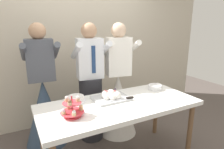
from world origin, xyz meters
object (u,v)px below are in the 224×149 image
at_px(dessert_table, 120,109).
at_px(person_groom, 91,90).
at_px(cupcake_stand, 72,109).
at_px(main_cake_tray, 111,96).
at_px(person_bride, 118,97).
at_px(person_guest, 44,104).
at_px(plate_stack, 155,87).
at_px(round_cake, 76,99).

distance_m(dessert_table, person_groom, 0.66).
distance_m(cupcake_stand, main_cake_tray, 0.57).
xyz_separation_m(person_groom, person_bride, (0.41, -0.05, -0.16)).
distance_m(main_cake_tray, person_bride, 0.63).
height_order(cupcake_stand, person_guest, person_guest).
bearing_deg(main_cake_tray, plate_stack, 3.23).
relative_size(round_cake, person_bride, 0.14).
bearing_deg(person_guest, round_cake, -62.77).
bearing_deg(main_cake_tray, person_guest, 134.12).
bearing_deg(cupcake_stand, dessert_table, 7.37).
height_order(plate_stack, person_bride, person_bride).
bearing_deg(plate_stack, main_cake_tray, -176.77).
relative_size(cupcake_stand, main_cake_tray, 0.53).
distance_m(dessert_table, cupcake_stand, 0.59).
xyz_separation_m(main_cake_tray, round_cake, (-0.38, 0.14, -0.01)).
xyz_separation_m(round_cake, person_bride, (0.74, 0.32, -0.22)).
bearing_deg(main_cake_tray, cupcake_stand, -158.27).
bearing_deg(main_cake_tray, round_cake, 159.79).
bearing_deg(dessert_table, round_cake, 146.46).
xyz_separation_m(person_bride, person_guest, (-1.02, 0.22, 0.00)).
relative_size(dessert_table, round_cake, 7.50).
relative_size(round_cake, person_groom, 0.14).
bearing_deg(plate_stack, person_groom, 147.58).
bearing_deg(person_groom, person_bride, -6.54).
bearing_deg(round_cake, plate_stack, -5.47).
bearing_deg(person_groom, plate_stack, -32.42).
xyz_separation_m(person_groom, person_guest, (-0.61, 0.17, -0.16)).
bearing_deg(dessert_table, person_bride, 61.89).
bearing_deg(person_bride, dessert_table, -118.11).
height_order(round_cake, person_guest, person_guest).
bearing_deg(cupcake_stand, plate_stack, 11.61).
bearing_deg(person_bride, cupcake_stand, -142.81).
height_order(person_groom, person_guest, same).
bearing_deg(round_cake, cupcake_stand, -112.54).
xyz_separation_m(cupcake_stand, round_cake, (0.15, 0.35, -0.05)).
distance_m(plate_stack, round_cake, 1.08).
xyz_separation_m(main_cake_tray, person_bride, (0.36, 0.46, -0.23)).
height_order(plate_stack, round_cake, plate_stack).
bearing_deg(person_bride, person_groom, 173.46).
height_order(dessert_table, round_cake, round_cake).
height_order(cupcake_stand, person_groom, person_groom).
relative_size(plate_stack, person_guest, 0.11).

